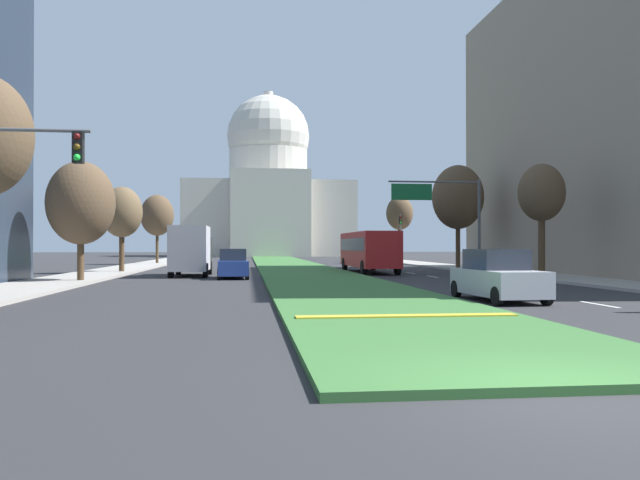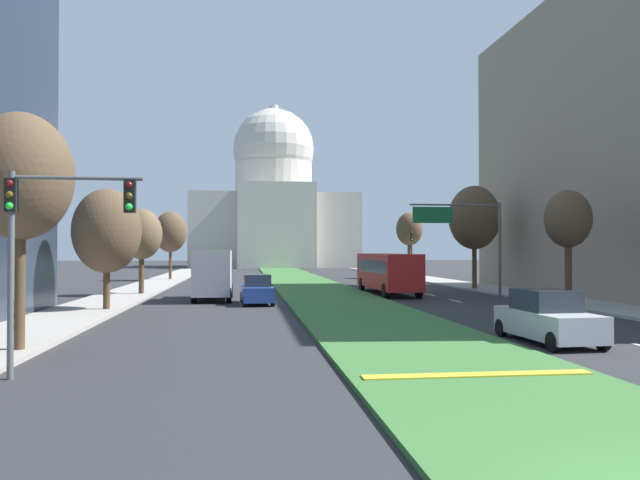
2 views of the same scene
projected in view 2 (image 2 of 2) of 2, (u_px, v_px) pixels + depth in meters
The scene contains 22 objects.
ground_plane at pixel (300, 281), 63.62m from camera, with size 260.00×260.00×0.00m, color #2B2B2D.
grass_median at pixel (305, 283), 57.96m from camera, with size 6.41×102.65×0.14m, color #386B33.
median_curb_nose at pixel (478, 375), 15.07m from camera, with size 5.77×0.50×0.04m, color gold.
lane_dashes_right at pixel (440, 297), 41.94m from camera, with size 0.16×48.74×0.01m.
sidewalk_left at pixel (143, 288), 50.59m from camera, with size 4.00×102.65×0.15m, color #9E9991.
sidewalk_right at pixel (469, 286), 54.02m from camera, with size 4.00×102.65×0.15m, color #9E9991.
capitol_building at pixel (274, 204), 119.74m from camera, with size 31.39×24.14×31.67m.
traffic_light_near_left at pixel (46, 227), 15.43m from camera, with size 3.34×0.35×5.20m.
traffic_light_far_right at pixel (412, 249), 63.40m from camera, with size 0.28×0.35×5.20m.
overhead_guide_sign at pixel (466, 229), 41.76m from camera, with size 6.43×0.20×6.50m.
street_tree_left_near at pixel (21, 177), 19.08m from camera, with size 3.18×3.18×7.52m.
street_tree_left_mid at pixel (107, 231), 32.11m from camera, with size 3.53×3.53×6.44m.
street_tree_right_mid at pixel (568, 220), 35.08m from camera, with size 2.64×2.64×6.67m.
street_tree_left_far at pixel (142, 235), 43.63m from camera, with size 2.89×2.89×6.17m.
street_tree_right_far at pixel (474, 218), 49.24m from camera, with size 4.09×4.09×8.40m.
street_tree_left_distant at pixel (170, 232), 65.09m from camera, with size 3.45×3.45×7.32m.
street_tree_right_distant at pixel (409, 230), 70.25m from camera, with size 3.04×3.04×7.54m.
sedan_lead_stopped at pixel (547, 318), 21.37m from camera, with size 2.11×4.60×1.84m.
sedan_midblock at pixel (257, 290), 36.71m from camera, with size 1.99×4.73×1.78m.
sedan_distant at pixel (389, 276), 55.97m from camera, with size 1.94×4.52×1.81m.
box_truck_delivery at pixel (213, 274), 39.41m from camera, with size 2.40×6.40×3.20m.
city_bus at pixel (387, 270), 45.32m from camera, with size 2.62×11.00×2.95m.
Camera 2 is at (-5.70, -6.43, 3.22)m, focal length 34.48 mm.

